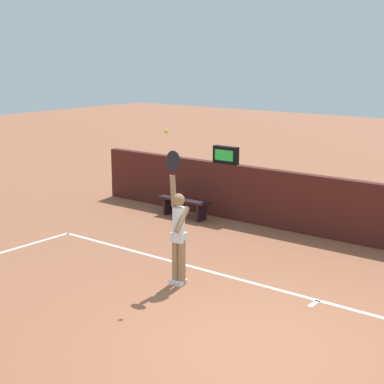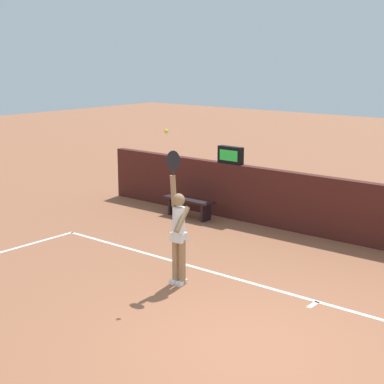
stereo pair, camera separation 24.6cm
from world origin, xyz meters
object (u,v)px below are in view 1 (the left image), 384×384
object	(u,v)px
speed_display	(226,155)
tennis_ball	(166,132)
courtside_bench_near	(184,203)
tennis_player	(178,230)

from	to	relation	value
speed_display	tennis_ball	distance (m)	4.82
speed_display	courtside_bench_near	distance (m)	1.53
speed_display	tennis_ball	xyz separation A→B (m)	(1.85, -4.31, 1.12)
tennis_ball	courtside_bench_near	distance (m)	5.08
speed_display	tennis_ball	size ratio (longest dim) A/B	9.54
tennis_player	courtside_bench_near	size ratio (longest dim) A/B	1.70
courtside_bench_near	speed_display	bearing A→B (deg)	38.84
tennis_player	speed_display	bearing A→B (deg)	114.83
tennis_player	courtside_bench_near	distance (m)	4.39
speed_display	tennis_player	world-z (taller)	tennis_player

